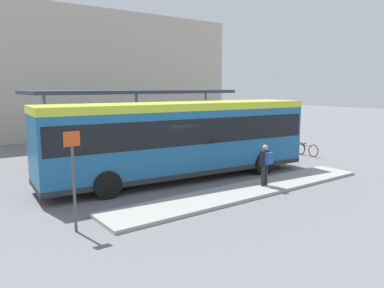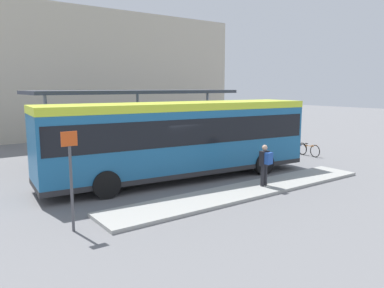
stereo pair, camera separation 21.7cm
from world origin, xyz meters
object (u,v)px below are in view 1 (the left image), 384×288
object	(u,v)px
potted_planter_near_shelter	(78,164)
city_bus	(181,135)
bicycle_blue	(295,148)
bicycle_orange	(307,149)
pedestrian_waiting	(266,162)
platform_sign	(74,177)

from	to	relation	value
potted_planter_near_shelter	city_bus	bearing A→B (deg)	-37.25
city_bus	bicycle_blue	xyz separation A→B (m)	(9.20, 1.11, -1.60)
bicycle_orange	bicycle_blue	distance (m)	0.87
bicycle_orange	potted_planter_near_shelter	size ratio (longest dim) A/B	1.33
bicycle_blue	potted_planter_near_shelter	size ratio (longest dim) A/B	1.22
city_bus	potted_planter_near_shelter	bearing A→B (deg)	148.09
pedestrian_waiting	bicycle_blue	xyz separation A→B (m)	(7.42, 4.35, -0.72)
bicycle_orange	potted_planter_near_shelter	world-z (taller)	potted_planter_near_shelter
pedestrian_waiting	bicycle_blue	world-z (taller)	pedestrian_waiting
pedestrian_waiting	potted_planter_near_shelter	world-z (taller)	pedestrian_waiting
platform_sign	bicycle_orange	bearing A→B (deg)	12.88
bicycle_blue	potted_planter_near_shelter	bearing A→B (deg)	91.10
city_bus	bicycle_orange	bearing A→B (deg)	6.87
pedestrian_waiting	potted_planter_near_shelter	size ratio (longest dim) A/B	1.29
city_bus	pedestrian_waiting	world-z (taller)	city_bus
city_bus	pedestrian_waiting	xyz separation A→B (m)	(1.77, -3.24, -0.88)
city_bus	pedestrian_waiting	distance (m)	3.79
city_bus	platform_sign	size ratio (longest dim) A/B	4.32
potted_planter_near_shelter	platform_sign	size ratio (longest dim) A/B	0.45
city_bus	bicycle_orange	size ratio (longest dim) A/B	7.16
pedestrian_waiting	platform_sign	distance (m)	7.57
bicycle_orange	potted_planter_near_shelter	xyz separation A→B (m)	(-12.71, 2.48, 0.30)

